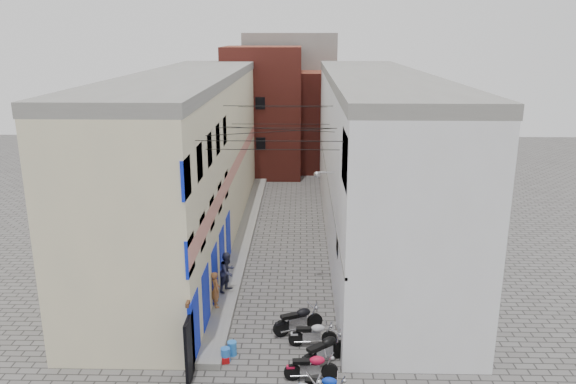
# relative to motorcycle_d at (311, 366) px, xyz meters

# --- Properties ---
(ground) EXTENTS (90.00, 90.00, 0.00)m
(ground) POSITION_rel_motorcycle_d_xyz_m (-1.45, 0.42, -0.52)
(ground) COLOR #595654
(ground) RESTS_ON ground
(plinth) EXTENTS (0.90, 26.00, 0.25)m
(plinth) POSITION_rel_motorcycle_d_xyz_m (-3.50, 13.42, -0.40)
(plinth) COLOR slate
(plinth) RESTS_ON ground
(building_left) EXTENTS (5.10, 27.00, 9.00)m
(building_left) POSITION_rel_motorcycle_d_xyz_m (-6.43, 13.37, 3.98)
(building_left) COLOR beige
(building_left) RESTS_ON ground
(building_right) EXTENTS (5.94, 26.00, 9.00)m
(building_right) POSITION_rel_motorcycle_d_xyz_m (3.55, 13.41, 3.98)
(building_right) COLOR white
(building_right) RESTS_ON ground
(building_far_brick_left) EXTENTS (6.00, 6.00, 10.00)m
(building_far_brick_left) POSITION_rel_motorcycle_d_xyz_m (-3.45, 28.42, 4.48)
(building_far_brick_left) COLOR maroon
(building_far_brick_left) RESTS_ON ground
(building_far_brick_right) EXTENTS (5.00, 6.00, 8.00)m
(building_far_brick_right) POSITION_rel_motorcycle_d_xyz_m (1.55, 30.42, 3.48)
(building_far_brick_right) COLOR maroon
(building_far_brick_right) RESTS_ON ground
(building_far_concrete) EXTENTS (8.00, 5.00, 11.00)m
(building_far_concrete) POSITION_rel_motorcycle_d_xyz_m (-1.45, 34.42, 4.98)
(building_far_concrete) COLOR slate
(building_far_concrete) RESTS_ON ground
(far_shopfront) EXTENTS (2.00, 0.30, 2.40)m
(far_shopfront) POSITION_rel_motorcycle_d_xyz_m (-1.45, 25.62, 0.68)
(far_shopfront) COLOR black
(far_shopfront) RESTS_ON ground
(overhead_wires) EXTENTS (5.80, 13.02, 1.32)m
(overhead_wires) POSITION_rel_motorcycle_d_xyz_m (-1.45, 8.06, 6.60)
(overhead_wires) COLOR black
(overhead_wires) RESTS_ON ground
(motorcycle_d) EXTENTS (1.83, 0.69, 1.04)m
(motorcycle_d) POSITION_rel_motorcycle_d_xyz_m (0.00, 0.00, 0.00)
(motorcycle_d) COLOR #B10C2F
(motorcycle_d) RESTS_ON ground
(motorcycle_e) EXTENTS (1.97, 1.77, 1.17)m
(motorcycle_e) POSITION_rel_motorcycle_d_xyz_m (0.45, 0.91, 0.06)
(motorcycle_e) COLOR black
(motorcycle_e) RESTS_ON ground
(motorcycle_f) EXTENTS (1.80, 0.65, 1.03)m
(motorcycle_f) POSITION_rel_motorcycle_d_xyz_m (0.08, 2.09, -0.01)
(motorcycle_f) COLOR #A9A9AE
(motorcycle_f) RESTS_ON ground
(motorcycle_g) EXTENTS (2.10, 1.43, 1.17)m
(motorcycle_g) POSITION_rel_motorcycle_d_xyz_m (-0.45, 3.00, 0.07)
(motorcycle_g) COLOR black
(motorcycle_g) RESTS_ON ground
(person_a) EXTENTS (0.54, 0.65, 1.51)m
(person_a) POSITION_rel_motorcycle_d_xyz_m (-3.80, 4.56, 0.48)
(person_a) COLOR #9E6339
(person_a) RESTS_ON plinth
(person_b) EXTENTS (0.99, 1.07, 1.75)m
(person_b) POSITION_rel_motorcycle_d_xyz_m (-3.50, 6.03, 0.61)
(person_b) COLOR #2F3147
(person_b) RESTS_ON plinth
(water_jug_near) EXTENTS (0.34, 0.34, 0.52)m
(water_jug_near) POSITION_rel_motorcycle_d_xyz_m (-2.95, 0.97, -0.26)
(water_jug_near) COLOR blue
(water_jug_near) RESTS_ON ground
(water_jug_far) EXTENTS (0.40, 0.40, 0.52)m
(water_jug_far) POSITION_rel_motorcycle_d_xyz_m (-2.77, 1.39, -0.26)
(water_jug_far) COLOR blue
(water_jug_far) RESTS_ON ground
(red_crate) EXTENTS (0.42, 0.35, 0.23)m
(red_crate) POSITION_rel_motorcycle_d_xyz_m (-3.00, 0.92, -0.41)
(red_crate) COLOR #B10C0F
(red_crate) RESTS_ON ground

